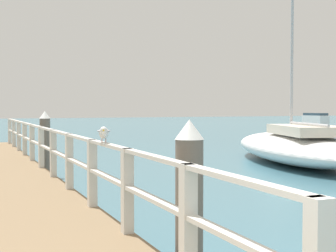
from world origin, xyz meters
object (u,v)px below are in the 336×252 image
dock_piling_far (45,144)px  boat_0 (296,146)px  seagull_foreground (104,132)px  boat_1 (312,128)px  dock_piling_near (189,208)px

dock_piling_far → boat_0: boat_0 is taller
dock_piling_far → boat_0: bearing=1.0°
seagull_foreground → boat_0: boat_0 is taller
boat_0 → boat_1: bearing=65.4°
dock_piling_far → seagull_foreground: size_ratio=3.82×
dock_piling_near → seagull_foreground: size_ratio=3.82×
dock_piling_far → seagull_foreground: 7.42m
dock_piling_near → boat_0: bearing=48.0°
dock_piling_far → seagull_foreground: bearing=-93.0°
dock_piling_near → seagull_foreground: bearing=102.0°
seagull_foreground → boat_0: size_ratio=0.04×
seagull_foreground → boat_0: 11.61m
boat_0 → dock_piling_far: bearing=-162.8°
boat_0 → boat_1: 16.48m
dock_piling_near → boat_1: 29.03m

